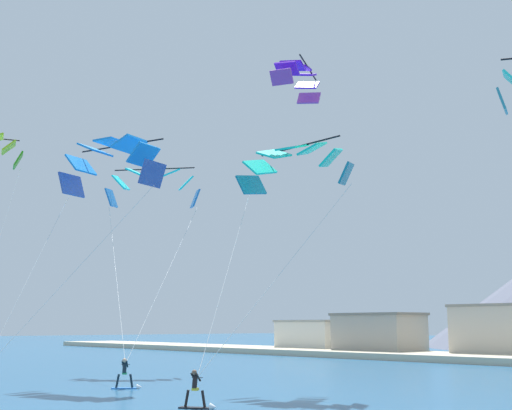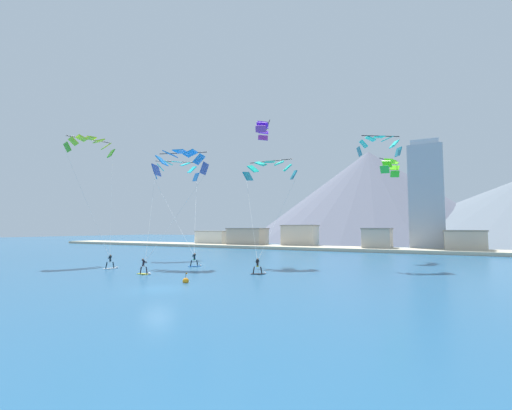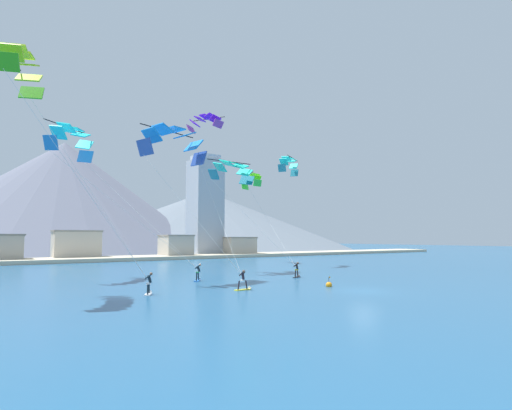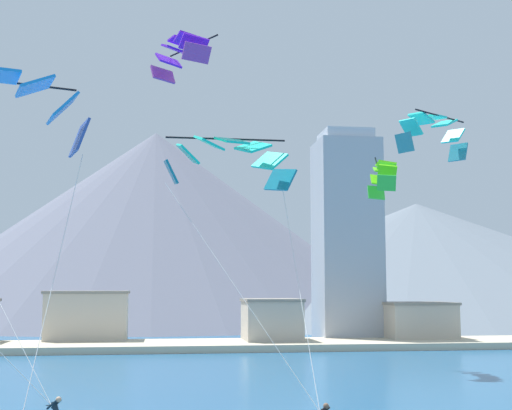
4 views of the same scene
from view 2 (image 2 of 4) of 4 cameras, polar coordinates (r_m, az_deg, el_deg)
ground_plane at (r=29.09m, az=-15.86°, el=-13.35°), size 400.00×400.00×0.00m
kitesurfer_near_lead at (r=38.62m, az=-17.99°, el=-10.18°), size 1.76×0.58×1.76m
kitesurfer_near_trail at (r=45.11m, az=-10.02°, el=-9.32°), size 1.41×1.60×1.83m
kitesurfer_mid_center at (r=45.51m, az=-22.91°, el=-9.07°), size 1.13×1.74×1.78m
kitesurfer_far_left at (r=36.94m, az=0.58°, el=-10.64°), size 1.69×1.25×1.78m
parafoil_kite_near_lead at (r=47.70m, az=-12.51°, el=7.37°), size 7.74×10.58×14.04m
parafoil_kite_near_trail at (r=59.29m, az=-13.10°, el=5.95°), size 13.67×12.01×14.90m
parafoil_kite_mid_center at (r=55.84m, az=-25.90°, el=9.12°), size 10.83×6.81×16.74m
parafoil_kite_far_left at (r=46.84m, az=2.37°, el=6.16°), size 7.26×11.09×12.92m
parafoil_kite_distant_high_outer at (r=52.03m, az=1.16°, el=12.63°), size 3.79×5.41×2.04m
parafoil_kite_distant_low_drift at (r=48.58m, az=19.80°, el=9.63°), size 5.55×3.98×2.66m
parafoil_kite_distant_mid_solo at (r=58.98m, az=21.56°, el=6.14°), size 2.57×6.26×2.59m
race_marker_buoy at (r=31.93m, az=-11.64°, el=-12.29°), size 0.56×0.56×1.02m
shoreline_strip at (r=80.28m, az=13.66°, el=-7.08°), size 180.00×10.00×0.70m
shore_building_harbour_front at (r=87.93m, az=7.32°, el=-5.21°), size 8.71×5.65×5.82m
shore_building_promenade_mid at (r=80.70m, az=31.44°, el=-5.20°), size 7.51×6.32×4.57m
shore_building_quay_east at (r=80.03m, az=19.59°, el=-5.42°), size 6.01×6.57×5.01m
shore_building_quay_west at (r=91.96m, az=-1.42°, el=-5.43°), size 10.24×6.18×5.03m
shore_building_old_town at (r=100.11m, az=-7.04°, el=-5.50°), size 9.65×6.20×4.27m
highrise_tower at (r=85.14m, az=26.51°, el=1.26°), size 7.00×7.00×24.41m
mountain_peak_central_summit at (r=149.06m, az=18.35°, el=1.47°), size 100.75×100.75×37.02m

